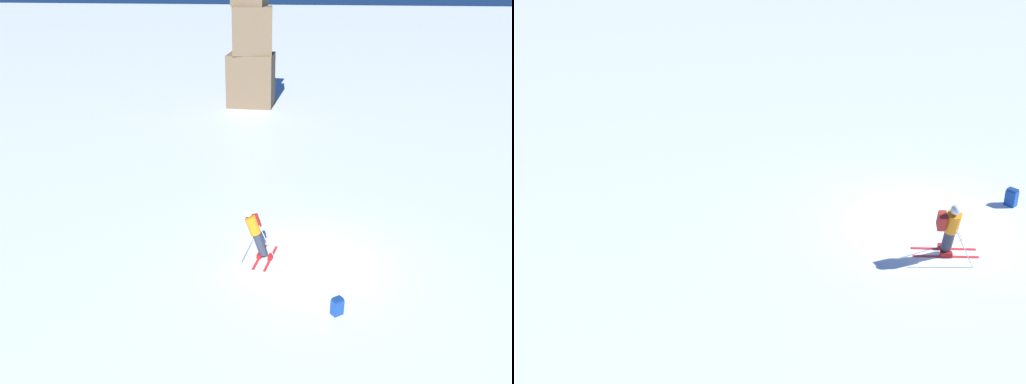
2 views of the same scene
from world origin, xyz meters
The scene contains 3 objects.
ground_plane centered at (0.00, 0.00, 0.00)m, with size 300.00×300.00×0.00m, color white.
skier centered at (-1.80, 0.07, 0.90)m, with size 1.28×1.64×1.66m.
spare_backpack centered at (0.77, -2.58, 0.24)m, with size 0.37×0.36×0.50m.
Camera 2 is at (-15.84, 5.70, 9.23)m, focal length 50.00 mm.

